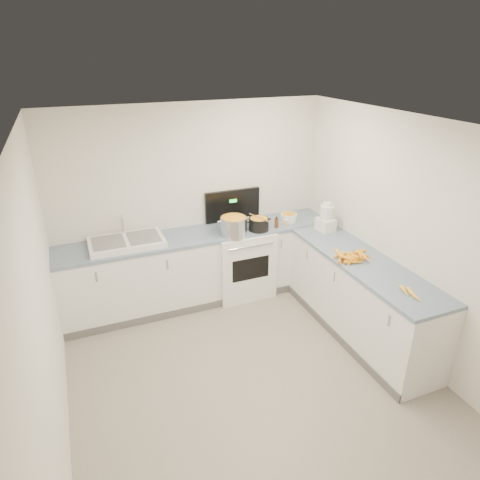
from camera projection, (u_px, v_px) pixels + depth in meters
name	position (u px, v px, depth m)	size (l,w,h in m)	color
floor	(254.00, 381.00, 4.31)	(3.50, 4.00, 0.00)	gray
ceiling	(258.00, 129.00, 3.28)	(3.50, 4.00, 0.00)	silver
wall_back	(192.00, 203.00, 5.48)	(3.50, 2.50, 0.00)	silver
wall_front	(421.00, 451.00, 2.11)	(3.50, 2.50, 0.00)	silver
wall_left	(42.00, 314.00, 3.19)	(4.00, 2.50, 0.00)	silver
wall_right	(410.00, 241.00, 4.40)	(4.00, 2.50, 0.00)	silver
counter_back	(201.00, 267.00, 5.55)	(3.50, 0.62, 0.94)	white
counter_right	(360.00, 297.00, 4.87)	(0.62, 2.20, 0.94)	white
stove	(241.00, 260.00, 5.73)	(0.76, 0.65, 1.36)	white
sink	(127.00, 242.00, 5.03)	(0.86, 0.52, 0.31)	white
steel_pot	(234.00, 226.00, 5.30)	(0.33, 0.33, 0.24)	silver
black_pot	(259.00, 225.00, 5.43)	(0.25, 0.25, 0.18)	black
wooden_spoon	(259.00, 218.00, 5.39)	(0.02, 0.02, 0.37)	#AD7A47
mixing_bowl	(289.00, 217.00, 5.72)	(0.22, 0.22, 0.10)	white
extract_bottle	(276.00, 223.00, 5.51)	(0.05, 0.05, 0.13)	#593319
spice_jar	(286.00, 223.00, 5.56)	(0.05, 0.05, 0.08)	#E5B266
food_processor	(326.00, 219.00, 5.39)	(0.21, 0.24, 0.37)	white
carrot_pile	(352.00, 257.00, 4.68)	(0.45, 0.36, 0.09)	#FFA71F
peeled_carrots	(411.00, 293.00, 4.02)	(0.13, 0.29, 0.04)	#FFAB26
peelings	(109.00, 243.00, 4.92)	(0.23, 0.23, 0.01)	tan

